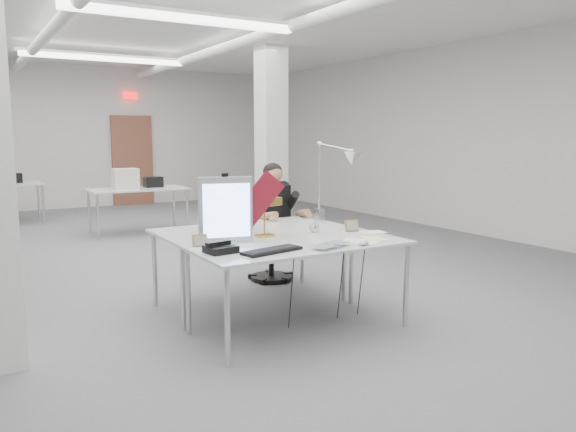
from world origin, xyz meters
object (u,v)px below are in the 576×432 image
Objects in this scene: desk_main at (299,245)px; seated_person at (273,202)px; bankers_lamp at (264,216)px; architect_lamp at (333,175)px; laptop at (336,247)px; beige_monitor at (227,213)px; desk_phone at (221,249)px; monitor at (225,210)px; office_chair at (271,230)px.

seated_person is at bearing 68.37° from desk_main.
bankers_lamp is 0.37× the size of architect_lamp.
beige_monitor reaches higher than laptop.
bankers_lamp is (-0.10, 0.42, 0.19)m from desk_main.
desk_phone is (-0.86, 0.32, 0.01)m from laptop.
architect_lamp is (1.38, 0.42, 0.21)m from monitor.
office_chair is 1.17× the size of architect_lamp.
bankers_lamp is (-0.24, 0.76, 0.17)m from laptop.
monitor reaches higher than bankers_lamp.
desk_phone is at bearing -149.39° from seated_person.
desk_main is at bearing -50.78° from beige_monitor.
office_chair is 5.26× the size of desk_phone.
beige_monitor is 0.35× the size of architect_lamp.
laptop is 1.02× the size of bankers_lamp.
office_chair is at bearing 62.45° from monitor.
office_chair is at bearing 68.99° from desk_main.
bankers_lamp is at bearing 29.05° from monitor.
beige_monitor is (-0.16, 0.45, -0.02)m from bankers_lamp.
laptop is (0.67, -0.64, -0.26)m from monitor.
office_chair is 1.42m from bankers_lamp.
desk_main is 0.93m from beige_monitor.
desk_phone is at bearing -106.25° from monitor.
monitor is at bearing -92.89° from beige_monitor.
laptop is at bearing -27.20° from desk_phone.
office_chair is at bearing 62.14° from beige_monitor.
laptop is at bearing -106.05° from architect_lamp.
laptop is 1.28m from beige_monitor.
monitor is 1.60× the size of beige_monitor.
desk_phone is at bearing -178.32° from desk_main.
desk_main is at bearing -129.93° from office_chair.
architect_lamp reaches higher than beige_monitor.
desk_main is 3.25× the size of monitor.
office_chair is at bearing 56.10° from laptop.
seated_person is at bearing 60.13° from beige_monitor.
desk_main is 1.23m from architect_lamp.
bankers_lamp is at bearing -48.32° from beige_monitor.
office_chair is at bearing 123.35° from architect_lamp.
desk_phone is (-1.33, -1.56, -0.12)m from seated_person.
seated_person is at bearing -108.92° from office_chair.
desk_main is at bearing -5.31° from desk_phone.
architect_lamp is at bearing 40.52° from desk_main.
seated_person is at bearing 124.26° from architect_lamp.
desk_phone is at bearing -94.69° from beige_monitor.
bankers_lamp reaches higher than desk_main.
desk_main is at bearing -121.64° from architect_lamp.
architect_lamp is at bearing 15.17° from beige_monitor.
laptop is 0.81m from bankers_lamp.
desk_main is 0.68m from monitor.
desk_main is at bearing -82.00° from bankers_lamp.
architect_lamp reaches higher than monitor.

